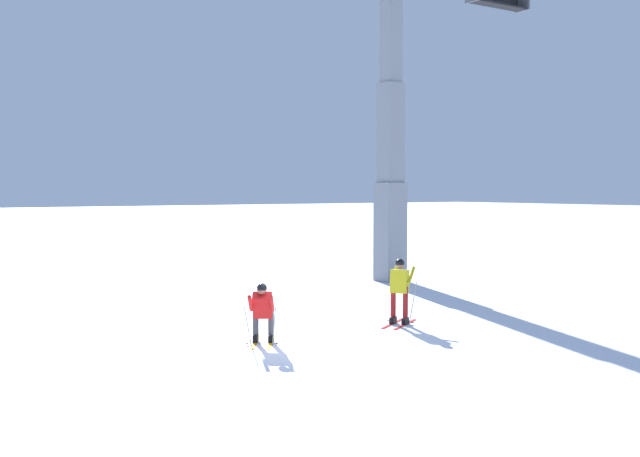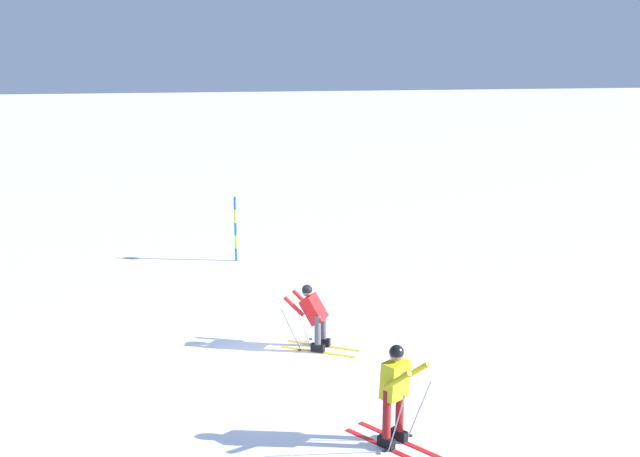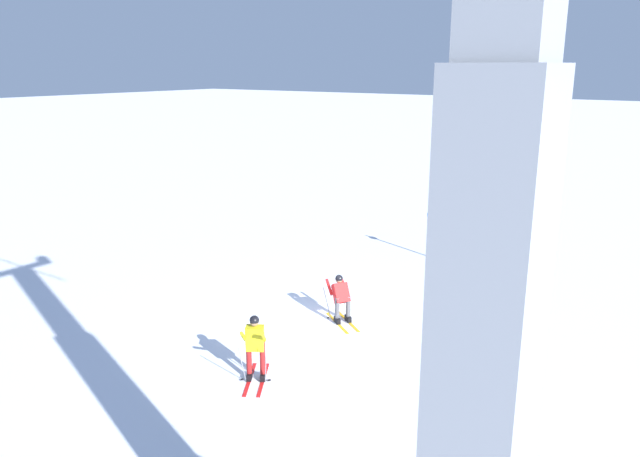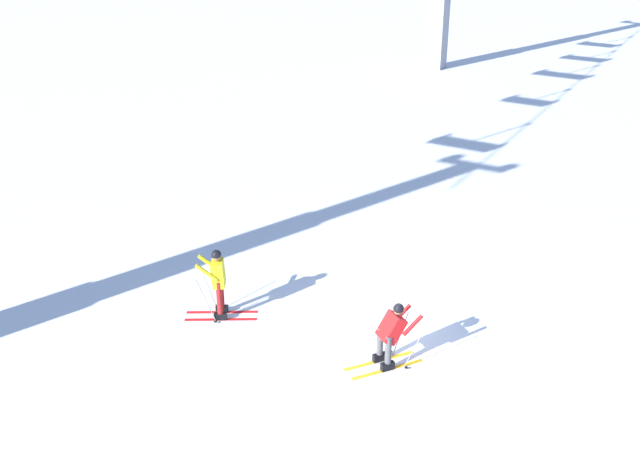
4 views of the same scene
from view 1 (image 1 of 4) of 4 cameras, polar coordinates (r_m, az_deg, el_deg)
The scene contains 4 objects.
ground_plane at distance 16.97m, azimuth -0.64°, elevation -8.66°, with size 260.00×260.00×0.00m, color white.
skier_carving_main at distance 17.23m, azimuth -4.22°, elevation -5.91°, with size 1.59×1.35×1.48m.
lift_tower_near at distance 28.76m, azimuth 5.18°, elevation 5.47°, with size 0.89×2.40×11.44m.
skier_distant_uphill at distance 19.73m, azimuth 5.85°, elevation -4.23°, with size 1.19×1.59×1.68m.
Camera 1 is at (13.91, -9.10, 3.42)m, focal length 43.80 mm.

